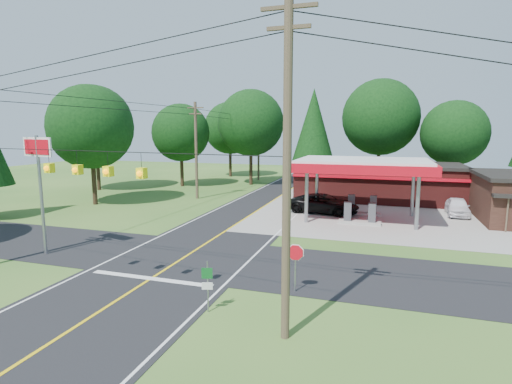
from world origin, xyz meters
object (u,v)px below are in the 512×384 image
(big_stop_sign, at_px, (39,167))
(octagonal_stop_sign, at_px, (295,257))
(suv_car, at_px, (324,204))
(sedan_car, at_px, (457,207))
(gas_canopy, at_px, (363,167))

(big_stop_sign, relative_size, octagonal_stop_sign, 3.09)
(big_stop_sign, distance_m, octagonal_stop_sign, 15.43)
(octagonal_stop_sign, bearing_deg, suv_car, 93.89)
(big_stop_sign, height_order, octagonal_stop_sign, big_stop_sign)
(big_stop_sign, bearing_deg, suv_car, 50.09)
(sedan_car, xyz_separation_m, big_stop_sign, (-24.69, -19.01, 4.37))
(big_stop_sign, bearing_deg, gas_canopy, 41.44)
(gas_canopy, bearing_deg, sedan_car, 27.47)
(suv_car, bearing_deg, big_stop_sign, 148.18)
(gas_canopy, height_order, sedan_car, gas_canopy)
(sedan_car, distance_m, octagonal_stop_sign, 22.26)
(suv_car, relative_size, octagonal_stop_sign, 2.67)
(gas_canopy, distance_m, suv_car, 4.93)
(octagonal_stop_sign, bearing_deg, sedan_car, 64.15)
(gas_canopy, xyz_separation_m, suv_car, (-3.19, 1.50, -3.44))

